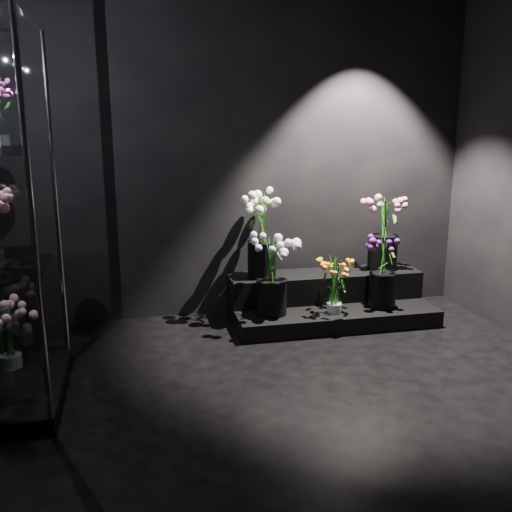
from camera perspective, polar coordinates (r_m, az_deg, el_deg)
name	(u,v)px	position (r m, az deg, el deg)	size (l,w,h in m)	color
floor	(309,423)	(3.36, 5.28, -16.32)	(4.00, 4.00, 0.00)	black
wall_back	(240,152)	(4.87, -1.60, 10.34)	(4.00, 4.00, 0.00)	black
display_riser	(328,300)	(4.96, 7.21, -4.38)	(1.68, 0.75, 0.37)	black
bouquet_orange_bells	(335,284)	(4.63, 7.89, -2.77)	(0.36, 0.36, 0.46)	white
bouquet_lilac	(272,271)	(4.52, 1.57, -1.55)	(0.46, 0.46, 0.62)	black
bouquet_purple	(383,268)	(4.82, 12.62, -1.22)	(0.34, 0.34, 0.60)	black
bouquet_cream_roses	(262,230)	(4.73, 0.60, 2.66)	(0.39, 0.39, 0.71)	black
bouquet_pink_roses	(384,229)	(5.11, 12.65, 2.67)	(0.45, 0.45, 0.65)	black
bouquet_case_base_pink	(8,333)	(4.01, -23.56, -7.11)	(0.41, 0.41, 0.44)	white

